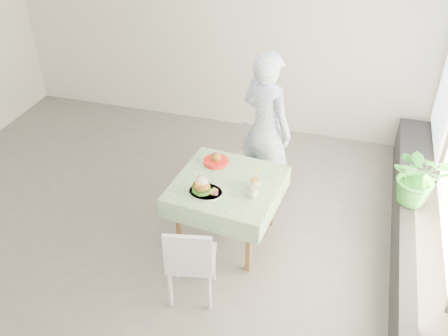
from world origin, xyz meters
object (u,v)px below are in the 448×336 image
(cafe_table, at_px, (227,204))
(potted_plant, at_px, (419,176))
(chair_far, at_px, (248,173))
(main_dish, at_px, (203,188))
(diner, at_px, (266,129))
(juice_cup_orange, at_px, (255,182))
(chair_near, at_px, (192,273))

(cafe_table, relative_size, potted_plant, 1.78)
(chair_far, relative_size, main_dish, 2.45)
(diner, distance_m, potted_plant, 1.69)
(main_dish, relative_size, juice_cup_orange, 1.17)
(chair_near, height_order, juice_cup_orange, juice_cup_orange)
(diner, bearing_deg, chair_near, 109.80)
(chair_near, relative_size, potted_plant, 1.40)
(main_dish, xyz_separation_m, juice_cup_orange, (0.46, 0.22, 0.01))
(cafe_table, height_order, potted_plant, potted_plant)
(cafe_table, bearing_deg, potted_plant, 16.46)
(cafe_table, distance_m, juice_cup_orange, 0.45)
(chair_far, relative_size, potted_plant, 1.32)
(main_dish, bearing_deg, potted_plant, 21.08)
(chair_far, xyz_separation_m, chair_near, (-0.10, -1.74, 0.02))
(juice_cup_orange, xyz_separation_m, potted_plant, (1.57, 0.56, 0.01))
(cafe_table, distance_m, main_dish, 0.45)
(main_dish, distance_m, juice_cup_orange, 0.52)
(chair_near, distance_m, potted_plant, 2.46)
(chair_far, height_order, juice_cup_orange, juice_cup_orange)
(chair_near, distance_m, juice_cup_orange, 1.08)
(chair_far, distance_m, main_dish, 1.25)
(cafe_table, height_order, chair_far, chair_far)
(cafe_table, relative_size, juice_cup_orange, 3.87)
(diner, xyz_separation_m, potted_plant, (1.66, -0.32, -0.10))
(chair_near, relative_size, main_dish, 2.59)
(cafe_table, height_order, chair_near, chair_near)
(juice_cup_orange, height_order, potted_plant, potted_plant)
(cafe_table, distance_m, potted_plant, 1.97)
(potted_plant, bearing_deg, diner, 169.01)
(diner, bearing_deg, potted_plant, -161.77)
(chair_near, bearing_deg, juice_cup_orange, 66.21)
(cafe_table, xyz_separation_m, chair_far, (0.01, 0.88, -0.20))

